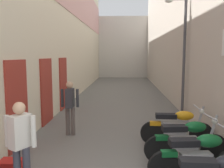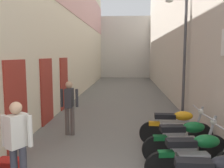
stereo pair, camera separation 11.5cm
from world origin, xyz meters
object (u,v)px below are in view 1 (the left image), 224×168
motorcycle_third (187,140)px  street_lamp (182,48)px  pedestrian_by_doorway (21,141)px  motorcycle_fourth (177,126)px  motorcycle_second (199,156)px  pedestrian_mid_alley (70,104)px  plastic_crate (11,167)px

motorcycle_third → street_lamp: size_ratio=0.43×
pedestrian_by_doorway → street_lamp: 6.55m
pedestrian_by_doorway → motorcycle_fourth: bearing=37.9°
motorcycle_second → street_lamp: street_lamp is taller
motorcycle_third → pedestrian_mid_alley: pedestrian_mid_alley is taller
motorcycle_third → street_lamp: street_lamp is taller
motorcycle_second → pedestrian_by_doorway: size_ratio=1.18×
pedestrian_mid_alley → street_lamp: 4.51m
pedestrian_mid_alley → street_lamp: bearing=30.7°
motorcycle_third → motorcycle_fourth: (0.00, 0.98, 0.00)m
pedestrian_by_doorway → pedestrian_mid_alley: bearing=87.7°
motorcycle_second → motorcycle_fourth: (0.00, 1.81, 0.00)m
motorcycle_fourth → street_lamp: street_lamp is taller
motorcycle_third → pedestrian_mid_alley: (-2.92, 1.60, 0.42)m
pedestrian_by_doorway → street_lamp: bearing=54.0°
motorcycle_fourth → pedestrian_mid_alley: bearing=168.1°
motorcycle_second → plastic_crate: (-3.56, 0.10, -0.36)m
motorcycle_fourth → street_lamp: bearing=75.9°
motorcycle_third → pedestrian_by_doorway: pedestrian_by_doorway is taller
motorcycle_third → plastic_crate: size_ratio=4.20×
motorcycle_fourth → motorcycle_third: bearing=-90.0°
pedestrian_mid_alley → motorcycle_second: bearing=-39.7°
motorcycle_third → pedestrian_by_doorway: 3.36m
pedestrian_by_doorway → plastic_crate: size_ratio=3.57×
motorcycle_fourth → plastic_crate: motorcycle_fourth is taller
pedestrian_mid_alley → plastic_crate: (-0.64, -2.32, -0.78)m
plastic_crate → street_lamp: bearing=46.4°
motorcycle_second → pedestrian_by_doorway: (-3.04, -0.55, 0.42)m
street_lamp → pedestrian_by_doorway: bearing=-126.0°
pedestrian_mid_alley → street_lamp: street_lamp is taller
pedestrian_by_doorway → plastic_crate: bearing=128.6°
street_lamp → pedestrian_mid_alley: bearing=-149.3°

